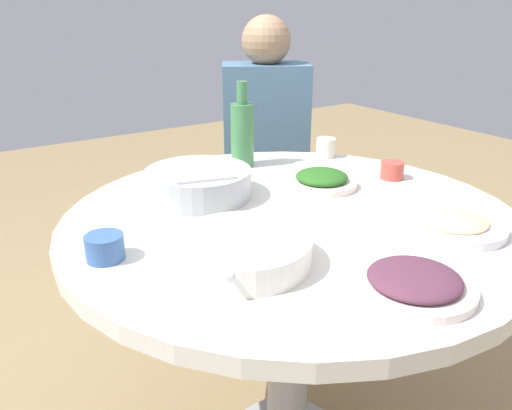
% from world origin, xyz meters
% --- Properties ---
extents(round_dining_table, '(1.14, 1.14, 0.76)m').
position_xyz_m(round_dining_table, '(0.00, 0.00, 0.65)').
color(round_dining_table, '#99999E').
rests_on(round_dining_table, ground).
extents(rice_bowl, '(0.29, 0.29, 0.08)m').
position_xyz_m(rice_bowl, '(-0.14, 0.24, 0.80)').
color(rice_bowl, '#B2B5BA').
rests_on(rice_bowl, round_dining_table).
extents(soup_bowl, '(0.28, 0.28, 0.06)m').
position_xyz_m(soup_bowl, '(-0.24, -0.15, 0.79)').
color(soup_bowl, white).
rests_on(soup_bowl, round_dining_table).
extents(dish_noodles, '(0.23, 0.23, 0.04)m').
position_xyz_m(dish_noodles, '(0.25, -0.28, 0.78)').
color(dish_noodles, silver).
rests_on(dish_noodles, round_dining_table).
extents(dish_greens, '(0.20, 0.20, 0.05)m').
position_xyz_m(dish_greens, '(0.19, 0.12, 0.78)').
color(dish_greens, silver).
rests_on(dish_greens, round_dining_table).
extents(dish_eggplant, '(0.22, 0.22, 0.04)m').
position_xyz_m(dish_eggplant, '(-0.04, -0.41, 0.78)').
color(dish_eggplant, silver).
rests_on(dish_eggplant, round_dining_table).
extents(green_bottle, '(0.07, 0.07, 0.27)m').
position_xyz_m(green_bottle, '(0.11, 0.41, 0.87)').
color(green_bottle, '#41804A').
rests_on(green_bottle, round_dining_table).
extents(tea_cup_near, '(0.08, 0.08, 0.05)m').
position_xyz_m(tea_cup_near, '(-0.47, 0.02, 0.79)').
color(tea_cup_near, '#39609C').
rests_on(tea_cup_near, round_dining_table).
extents(tea_cup_far, '(0.07, 0.07, 0.05)m').
position_xyz_m(tea_cup_far, '(0.41, 0.06, 0.79)').
color(tea_cup_far, '#C1473A').
rests_on(tea_cup_far, round_dining_table).
extents(tea_cup_side, '(0.07, 0.07, 0.06)m').
position_xyz_m(tea_cup_side, '(0.40, 0.34, 0.79)').
color(tea_cup_side, silver).
rests_on(tea_cup_side, round_dining_table).
extents(stool_for_diner_left, '(0.33, 0.33, 0.45)m').
position_xyz_m(stool_for_diner_left, '(0.44, 0.76, 0.22)').
color(stool_for_diner_left, brown).
rests_on(stool_for_diner_left, ground).
extents(diner_left, '(0.45, 0.45, 0.76)m').
position_xyz_m(diner_left, '(0.44, 0.76, 0.76)').
color(diner_left, '#2D333D').
rests_on(diner_left, stool_for_diner_left).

